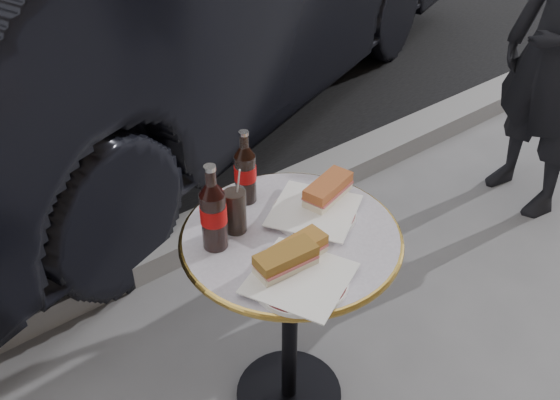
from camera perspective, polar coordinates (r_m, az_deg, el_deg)
ground at (r=2.26m, az=0.81°, el=-17.54°), size 80.00×80.00×0.00m
curb at (r=2.76m, az=-10.90°, el=-4.53°), size 40.00×0.20×0.12m
bistro_table at (r=1.98m, az=0.90°, el=-11.31°), size 0.62×0.62×0.73m
plate_left at (r=1.58m, az=1.81°, el=-7.36°), size 0.30×0.30×0.01m
plate_right at (r=1.79m, az=3.13°, el=-1.17°), size 0.32×0.32×0.01m
sandwich_left_a at (r=1.58m, az=0.54°, el=-5.57°), size 0.17×0.09×0.06m
sandwich_left_b at (r=1.61m, az=1.67°, el=-4.67°), size 0.16×0.08×0.05m
sandwich_right at (r=1.82m, az=4.41°, el=0.87°), size 0.18×0.12×0.06m
cola_bottle_left at (r=1.62m, az=-6.16°, el=-0.66°), size 0.09×0.09×0.26m
cola_bottle_right at (r=1.79m, az=-3.22°, el=3.05°), size 0.09×0.09×0.23m
cola_glass at (r=1.70m, az=-4.13°, el=-0.98°), size 0.08×0.08×0.13m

